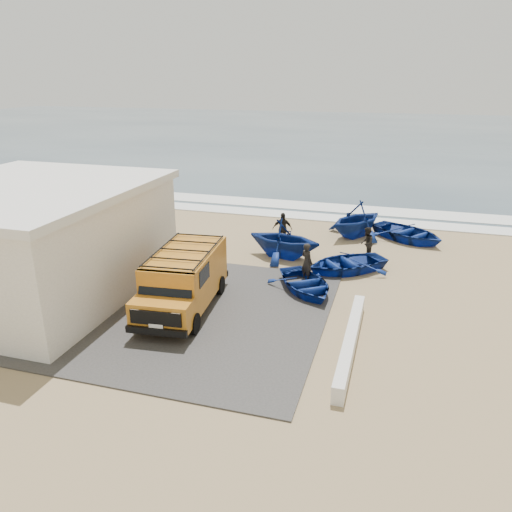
# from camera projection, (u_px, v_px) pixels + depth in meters

# --- Properties ---
(ground) EXTENTS (160.00, 160.00, 0.00)m
(ground) POSITION_uv_depth(u_px,v_px,m) (232.00, 293.00, 19.85)
(ground) COLOR #A0865D
(slab) EXTENTS (12.00, 10.00, 0.05)m
(slab) POSITION_uv_depth(u_px,v_px,m) (164.00, 308.00, 18.58)
(slab) COLOR #3F3C3A
(slab) RESTS_ON ground
(ocean) EXTENTS (180.00, 88.00, 0.01)m
(ocean) POSITION_uv_depth(u_px,v_px,m) (362.00, 135.00, 70.26)
(ocean) COLOR #385166
(ocean) RESTS_ON ground
(surf_line) EXTENTS (180.00, 1.60, 0.06)m
(surf_line) POSITION_uv_depth(u_px,v_px,m) (296.00, 215.00, 30.64)
(surf_line) COLOR white
(surf_line) RESTS_ON ground
(surf_wash) EXTENTS (180.00, 2.20, 0.04)m
(surf_wash) POSITION_uv_depth(u_px,v_px,m) (304.00, 206.00, 32.90)
(surf_wash) COLOR white
(surf_wash) RESTS_ON ground
(building) EXTENTS (8.40, 9.40, 4.30)m
(building) POSITION_uv_depth(u_px,v_px,m) (31.00, 240.00, 19.30)
(building) COLOR white
(building) RESTS_ON ground
(parapet) EXTENTS (0.35, 6.00, 0.55)m
(parapet) POSITION_uv_depth(u_px,v_px,m) (350.00, 342.00, 15.73)
(parapet) COLOR silver
(parapet) RESTS_ON ground
(van) EXTENTS (2.50, 5.38, 2.24)m
(van) POSITION_uv_depth(u_px,v_px,m) (184.00, 278.00, 18.20)
(van) COLOR orange
(van) RESTS_ON ground
(boat_near_left) EXTENTS (3.97, 4.22, 0.71)m
(boat_near_left) POSITION_uv_depth(u_px,v_px,m) (305.00, 284.00, 19.86)
(boat_near_left) COLOR navy
(boat_near_left) RESTS_ON ground
(boat_near_right) EXTENTS (4.57, 4.38, 0.77)m
(boat_near_right) POSITION_uv_depth(u_px,v_px,m) (346.00, 263.00, 21.93)
(boat_near_right) COLOR navy
(boat_near_right) RESTS_ON ground
(boat_mid_left) EXTENTS (4.09, 3.71, 1.87)m
(boat_mid_left) POSITION_uv_depth(u_px,v_px,m) (284.00, 239.00, 23.43)
(boat_mid_left) COLOR navy
(boat_mid_left) RESTS_ON ground
(boat_far_left) EXTENTS (4.63, 4.78, 1.92)m
(boat_far_left) POSITION_uv_depth(u_px,v_px,m) (357.00, 219.00, 26.48)
(boat_far_left) COLOR navy
(boat_far_left) RESTS_ON ground
(boat_far_right) EXTENTS (4.95, 4.69, 0.83)m
(boat_far_right) POSITION_uv_depth(u_px,v_px,m) (408.00, 233.00, 26.01)
(boat_far_right) COLOR navy
(boat_far_right) RESTS_ON ground
(fisherman_front) EXTENTS (0.71, 0.68, 1.64)m
(fisherman_front) POSITION_uv_depth(u_px,v_px,m) (307.00, 262.00, 20.83)
(fisherman_front) COLOR black
(fisherman_front) RESTS_ON ground
(fisherman_middle) EXTENTS (0.65, 0.80, 1.53)m
(fisherman_middle) POSITION_uv_depth(u_px,v_px,m) (367.00, 243.00, 23.32)
(fisherman_middle) COLOR black
(fisherman_middle) RESTS_ON ground
(fisherman_back) EXTENTS (1.06, 0.59, 1.70)m
(fisherman_back) POSITION_uv_depth(u_px,v_px,m) (282.00, 229.00, 25.13)
(fisherman_back) COLOR black
(fisherman_back) RESTS_ON ground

